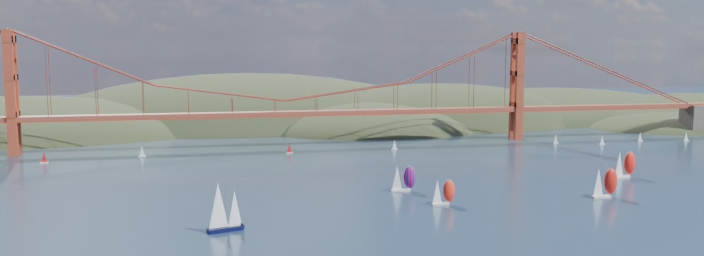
% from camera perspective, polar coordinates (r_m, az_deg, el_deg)
% --- Properties ---
extents(ground, '(1200.00, 1200.00, 0.00)m').
position_cam_1_polar(ground, '(158.08, 3.07, -10.42)').
color(ground, black).
rests_on(ground, ground).
extents(headlands, '(725.00, 225.00, 96.00)m').
position_cam_1_polar(headlands, '(436.34, -1.33, -1.19)').
color(headlands, black).
rests_on(headlands, ground).
extents(bridge, '(552.00, 12.00, 55.00)m').
position_cam_1_polar(bridge, '(328.06, -5.90, 4.07)').
color(bridge, '#943927').
rests_on(bridge, ground).
extents(sloop_navy, '(9.55, 6.68, 14.12)m').
position_cam_1_polar(sloop_navy, '(178.03, -10.65, -6.51)').
color(sloop_navy, black).
rests_on(sloop_navy, ground).
extents(racer_0, '(7.57, 3.38, 8.57)m').
position_cam_1_polar(racer_0, '(206.67, 7.56, -5.26)').
color(racer_0, silver).
rests_on(racer_0, ground).
extents(racer_1, '(9.29, 4.37, 10.49)m').
position_cam_1_polar(racer_1, '(228.67, 20.23, -4.24)').
color(racer_1, silver).
rests_on(racer_1, ground).
extents(racer_2, '(9.47, 4.69, 10.66)m').
position_cam_1_polar(racer_2, '(266.52, 21.69, -2.80)').
color(racer_2, white).
rests_on(racer_2, ground).
extents(racer_rwb, '(8.32, 3.47, 9.51)m').
position_cam_1_polar(racer_rwb, '(224.85, 4.27, -4.15)').
color(racer_rwb, white).
rests_on(racer_rwb, ground).
extents(distant_boat_2, '(3.00, 2.00, 4.70)m').
position_cam_1_polar(distant_boat_2, '(306.34, -24.22, -2.25)').
color(distant_boat_2, silver).
rests_on(distant_boat_2, ground).
extents(distant_boat_3, '(3.00, 2.00, 4.70)m').
position_cam_1_polar(distant_boat_3, '(310.05, -17.06, -1.86)').
color(distant_boat_3, silver).
rests_on(distant_boat_3, ground).
extents(distant_boat_4, '(3.00, 2.00, 4.70)m').
position_cam_1_polar(distant_boat_4, '(352.62, 16.57, -0.86)').
color(distant_boat_4, silver).
rests_on(distant_boat_4, ground).
extents(distant_boat_5, '(3.00, 2.00, 4.70)m').
position_cam_1_polar(distant_boat_5, '(355.59, 20.08, -0.93)').
color(distant_boat_5, silver).
rests_on(distant_boat_5, ground).
extents(distant_boat_6, '(3.00, 2.00, 4.70)m').
position_cam_1_polar(distant_boat_6, '(376.10, 22.82, -0.66)').
color(distant_boat_6, silver).
rests_on(distant_boat_6, ground).
extents(distant_boat_7, '(3.00, 2.00, 4.70)m').
position_cam_1_polar(distant_boat_7, '(386.81, 26.03, -0.62)').
color(distant_boat_7, silver).
rests_on(distant_boat_7, ground).
extents(distant_boat_8, '(3.00, 2.00, 4.70)m').
position_cam_1_polar(distant_boat_8, '(317.56, 3.55, -1.39)').
color(distant_boat_8, silver).
rests_on(distant_boat_8, ground).
extents(distant_boat_9, '(3.00, 2.00, 4.70)m').
position_cam_1_polar(distant_boat_9, '(307.45, -5.24, -1.67)').
color(distant_boat_9, silver).
rests_on(distant_boat_9, ground).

